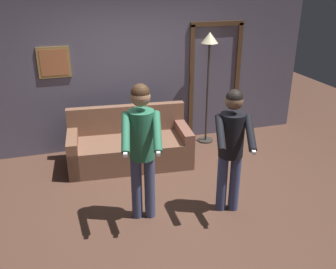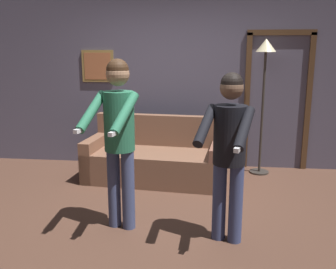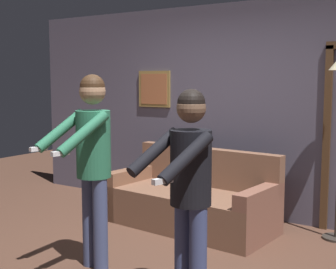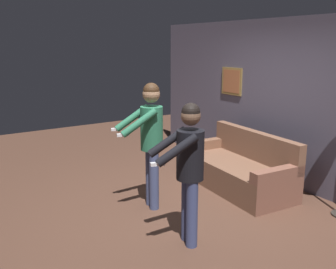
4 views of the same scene
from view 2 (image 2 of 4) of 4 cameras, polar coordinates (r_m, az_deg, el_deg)
ground_plane at (r=4.17m, az=-1.62°, el=-12.71°), size 12.00×12.00×0.00m
back_wall_assembly at (r=5.81m, az=1.25°, el=7.90°), size 6.40×0.10×2.60m
couch at (r=5.28m, az=-1.91°, el=-3.91°), size 1.97×1.02×0.87m
torchiere_lamp at (r=5.51m, az=14.55°, el=9.87°), size 0.28×0.28×1.95m
person_standing_left at (r=3.68m, az=-7.56°, el=0.82°), size 0.53×0.69×1.72m
person_standing_right at (r=3.45m, az=9.31°, el=-1.48°), size 0.54×0.67×1.61m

